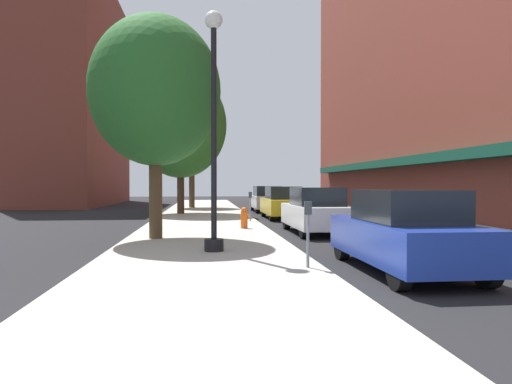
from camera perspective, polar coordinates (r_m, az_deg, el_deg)
name	(u,v)px	position (r m, az deg, el deg)	size (l,w,h in m)	color
ground_plane	(284,219)	(23.34, 3.49, -3.39)	(90.00, 90.00, 0.00)	black
sidewalk_slab	(204,217)	(23.99, -6.40, -3.14)	(4.80, 50.00, 0.12)	#A8A399
building_right_brick	(450,36)	(32.12, 22.82, 17.28)	(6.80, 40.00, 21.72)	brown
building_far_background	(77,96)	(44.03, -21.17, 10.99)	(6.80, 18.00, 19.02)	brown
lamppost	(214,126)	(11.52, -5.22, 8.10)	(0.48, 0.48, 5.90)	black
fire_hydrant	(244,218)	(17.36, -1.46, -3.17)	(0.33, 0.26, 0.79)	#E05614
parking_meter_near	(308,226)	(9.23, 6.42, -4.14)	(0.14, 0.09, 1.31)	slate
parking_meter_far	(250,203)	(20.66, -0.71, -1.32)	(0.14, 0.09, 1.31)	slate
tree_near	(192,141)	(33.39, -7.93, 6.24)	(3.79, 3.79, 6.94)	#4C3823
tree_mid	(180,125)	(26.63, -9.29, 8.13)	(5.18, 5.18, 7.97)	#422D1E
tree_far	(155,91)	(14.71, -12.30, 12.02)	(3.97, 3.97, 6.78)	#4C3823
car_blue	(404,232)	(9.79, 17.76, -4.72)	(1.80, 4.30, 1.66)	black
car_white	(316,211)	(16.77, 7.40, -2.34)	(1.80, 4.30, 1.66)	black
car_yellow	(283,203)	(23.77, 3.29, -1.36)	(1.80, 4.30, 1.66)	black
car_silver	(267,199)	(29.75, 1.33, -0.90)	(1.80, 4.30, 1.66)	black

